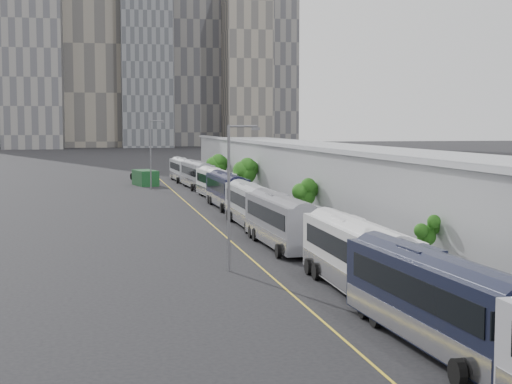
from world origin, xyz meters
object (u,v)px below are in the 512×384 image
object	(u,v)px
bus_5	(227,193)
bus_8	(182,172)
bus_1	(436,307)
bus_6	(215,186)
shipping_container	(145,178)
bus_7	(197,177)
street_lamp_far	(152,150)
suv	(141,176)
bus_3	(281,225)
street_lamp_near	(232,187)
bus_2	(357,261)
bus_4	(251,209)

from	to	relation	value
bus_5	bus_8	world-z (taller)	bus_5
bus_1	bus_6	xyz separation A→B (m)	(0.73, 66.29, -0.08)
shipping_container	bus_7	bearing A→B (deg)	-55.71
street_lamp_far	suv	distance (m)	20.27
bus_7	bus_6	bearing A→B (deg)	-92.03
bus_3	street_lamp_near	xyz separation A→B (m)	(-5.25, -8.77, 3.63)
bus_2	bus_4	xyz separation A→B (m)	(-0.35, 28.33, -0.06)
street_lamp_near	street_lamp_far	distance (m)	62.52
bus_8	bus_1	bearing A→B (deg)	-91.88
bus_4	bus_1	bearing A→B (deg)	-90.27
shipping_container	suv	distance (m)	11.67
bus_8	street_lamp_far	world-z (taller)	street_lamp_far
bus_1	bus_7	distance (m)	82.11
bus_6	bus_7	bearing A→B (deg)	87.87
suv	bus_6	bearing A→B (deg)	-92.00
bus_8	street_lamp_near	world-z (taller)	street_lamp_near
bus_6	shipping_container	distance (m)	23.56
bus_5	bus_3	bearing A→B (deg)	-91.94
bus_5	shipping_container	distance (m)	34.15
bus_1	bus_7	xyz separation A→B (m)	(0.46, 82.10, -0.02)
bus_5	shipping_container	size ratio (longest dim) A/B	2.30
bus_2	street_lamp_far	world-z (taller)	street_lamp_far
bus_3	bus_6	distance (m)	39.37
bus_5	bus_7	distance (m)	26.85
bus_7	street_lamp_far	bearing A→B (deg)	-170.72
street_lamp_near	bus_7	bearing A→B (deg)	84.76
bus_4	shipping_container	size ratio (longest dim) A/B	2.28
bus_5	street_lamp_far	bearing A→B (deg)	103.33
bus_1	bus_7	bearing A→B (deg)	86.79
bus_3	bus_5	xyz separation A→B (m)	(0.53, 28.32, -0.03)
street_lamp_near	suv	bearing A→B (deg)	90.76
bus_4	bus_6	size ratio (longest dim) A/B	1.01
bus_2	bus_4	distance (m)	28.33
bus_4	street_lamp_far	size ratio (longest dim) A/B	1.33
bus_4	bus_5	xyz separation A→B (m)	(0.38, 15.92, 0.01)
bus_4	street_lamp_far	bearing A→B (deg)	98.04
bus_2	shipping_container	xyz separation A→B (m)	(-6.88, 77.69, -0.50)
suv	bus_3	bearing A→B (deg)	-99.06
bus_2	bus_3	bearing A→B (deg)	92.51
shipping_container	bus_5	bearing A→B (deg)	-90.77
bus_1	street_lamp_near	size ratio (longest dim) A/B	1.47
bus_1	street_lamp_far	distance (m)	81.00
shipping_container	suv	size ratio (longest dim) A/B	1.04
bus_2	suv	world-z (taller)	bus_2
bus_2	bus_7	xyz separation A→B (m)	(0.12, 71.10, -0.02)
bus_7	shipping_container	bearing A→B (deg)	133.71
bus_5	street_lamp_far	size ratio (longest dim) A/B	1.34
suv	bus_1	bearing A→B (deg)	-100.29
bus_5	shipping_container	xyz separation A→B (m)	(-6.91, 33.44, -0.45)
bus_3	street_lamp_near	distance (m)	10.84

